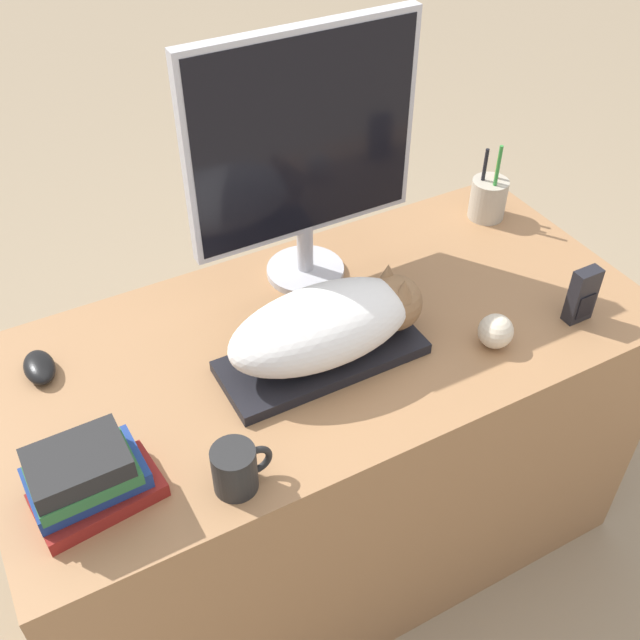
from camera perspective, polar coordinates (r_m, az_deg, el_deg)
The scene contains 10 objects.
desk at distance 1.80m, azimuth 0.46°, elevation -9.77°, with size 1.37×0.66×0.74m.
keyboard at distance 1.47m, azimuth 0.15°, elevation -2.86°, with size 0.41×0.17×0.02m.
cat at distance 1.42m, azimuth 0.96°, elevation -0.18°, with size 0.41×0.18×0.14m.
monitor at distance 1.52m, azimuth -1.23°, elevation 13.10°, with size 0.50×0.17×0.56m.
computer_mouse at distance 1.54m, azimuth -20.60°, elevation -3.39°, with size 0.06×0.10×0.03m.
coffee_mug at distance 1.26m, azimuth -6.40°, elevation -11.18°, with size 0.11×0.08×0.09m.
pen_cup at distance 1.90m, azimuth 12.70°, elevation 9.06°, with size 0.09×0.09×0.20m.
baseball at distance 1.53m, azimuth 13.24°, elevation -0.84°, with size 0.07×0.07×0.07m.
phone at distance 1.63m, azimuth 19.36°, elevation 1.78°, with size 0.06×0.03×0.12m.
book_stack at distance 1.28m, azimuth -17.33°, elevation -11.46°, with size 0.21×0.15×0.12m.
Camera 1 is at (-0.55, -0.66, 1.77)m, focal length 42.00 mm.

